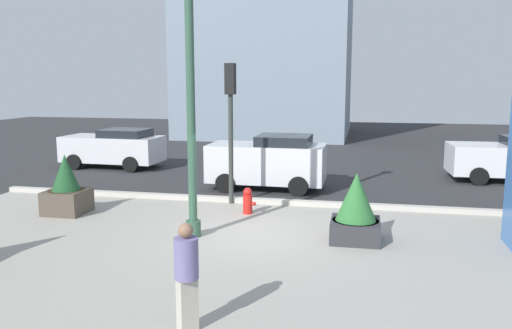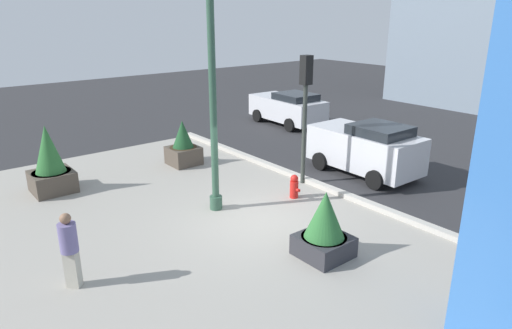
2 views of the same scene
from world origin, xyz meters
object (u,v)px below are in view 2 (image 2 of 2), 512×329
traffic_light_far_side (305,99)px  potted_plant_mid_plaza (324,227)px  potted_plant_by_pillar (183,146)px  car_far_lane (366,148)px  fire_hydrant (294,187)px  pedestrian_crossing (69,247)px  lamp_post (212,77)px  potted_plant_near_right (50,164)px  car_curb_east (288,108)px

traffic_light_far_side → potted_plant_mid_plaza: bearing=-38.6°
potted_plant_by_pillar → car_far_lane: car_far_lane is taller
fire_hydrant → pedestrian_crossing: size_ratio=0.45×
lamp_post → potted_plant_by_pillar: (-4.15, 1.35, -3.11)m
potted_plant_by_pillar → pedestrian_crossing: size_ratio=1.00×
lamp_post → potted_plant_near_right: 6.18m
potted_plant_mid_plaza → car_curb_east: bearing=141.1°
potted_plant_near_right → car_curb_east: (-2.08, 12.01, -0.07)m
potted_plant_by_pillar → car_curb_east: bearing=107.3°
fire_hydrant → car_curb_east: car_curb_east is taller
potted_plant_by_pillar → car_far_lane: bearing=42.0°
car_curb_east → car_far_lane: (7.20, -2.95, 0.10)m
traffic_light_far_side → pedestrian_crossing: 8.30m
car_curb_east → pedestrian_crossing: 15.41m
lamp_post → traffic_light_far_side: bearing=89.2°
potted_plant_near_right → pedestrian_crossing: potted_plant_near_right is taller
potted_plant_by_pillar → fire_hydrant: potted_plant_by_pillar is taller
potted_plant_mid_plaza → potted_plant_near_right: (-8.16, -3.74, 0.19)m
lamp_post → car_curb_east: lamp_post is taller
lamp_post → potted_plant_mid_plaza: bearing=6.9°
lamp_post → pedestrian_crossing: 5.54m
potted_plant_by_pillar → car_curb_east: 7.73m
traffic_light_far_side → car_curb_east: 8.60m
lamp_post → traffic_light_far_side: 3.59m
pedestrian_crossing → car_curb_east: bearing=120.7°
potted_plant_near_right → fire_hydrant: 7.66m
car_far_lane → potted_plant_by_pillar: bearing=-138.0°
fire_hydrant → lamp_post: bearing=-109.1°
potted_plant_mid_plaza → pedestrian_crossing: size_ratio=0.97×
potted_plant_near_right → car_curb_east: size_ratio=0.52×
potted_plant_near_right → fire_hydrant: potted_plant_near_right is taller
potted_plant_mid_plaza → pedestrian_crossing: pedestrian_crossing is taller
potted_plant_mid_plaza → pedestrian_crossing: (-2.37, -4.98, 0.19)m
lamp_post → car_far_lane: bearing=82.6°
fire_hydrant → pedestrian_crossing: pedestrian_crossing is taller
potted_plant_mid_plaza → car_far_lane: size_ratio=0.41×
potted_plant_near_right → potted_plant_by_pillar: bearing=87.4°
fire_hydrant → pedestrian_crossing: 6.90m
potted_plant_by_pillar → pedestrian_crossing: potted_plant_by_pillar is taller
potted_plant_near_right → fire_hydrant: (5.17, 5.62, -0.55)m
potted_plant_by_pillar → traffic_light_far_side: (4.20, 2.10, 2.13)m
potted_plant_mid_plaza → potted_plant_near_right: size_ratio=0.75×
potted_plant_by_pillar → car_curb_east: size_ratio=0.40×
traffic_light_far_side → pedestrian_crossing: traffic_light_far_side is taller
fire_hydrant → car_curb_east: (-7.25, 6.39, 0.48)m
traffic_light_far_side → pedestrian_crossing: bearing=-80.2°
fire_hydrant → potted_plant_by_pillar: bearing=-168.8°
pedestrian_crossing → potted_plant_by_pillar: bearing=133.6°
potted_plant_mid_plaza → fire_hydrant: bearing=147.9°
car_far_lane → pedestrian_crossing: car_far_lane is taller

